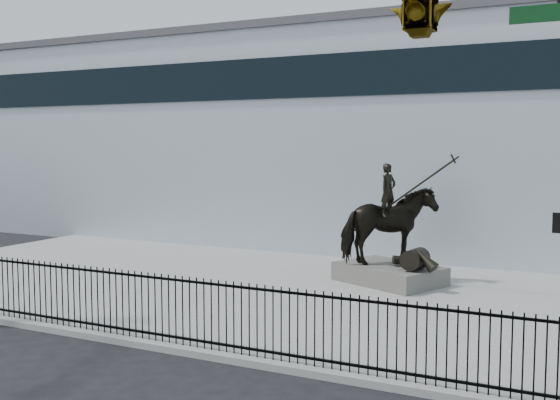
% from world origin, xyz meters
% --- Properties ---
extents(ground, '(120.00, 120.00, 0.00)m').
position_xyz_m(ground, '(0.00, 0.00, 0.00)').
color(ground, black).
rests_on(ground, ground).
extents(plaza, '(30.00, 12.00, 0.15)m').
position_xyz_m(plaza, '(0.00, 7.00, 0.07)').
color(plaza, gray).
rests_on(plaza, ground).
extents(building, '(44.00, 14.00, 9.00)m').
position_xyz_m(building, '(0.00, 20.00, 4.50)').
color(building, silver).
rests_on(building, ground).
extents(picket_fence, '(22.10, 0.10, 1.50)m').
position_xyz_m(picket_fence, '(0.00, 1.25, 0.90)').
color(picket_fence, black).
rests_on(picket_fence, plaza).
extents(statue_plinth, '(3.61, 3.14, 0.57)m').
position_xyz_m(statue_plinth, '(1.56, 9.29, 0.43)').
color(statue_plinth, '#5D5B55').
rests_on(statue_plinth, plaza).
extents(equestrian_statue, '(3.57, 3.02, 3.29)m').
position_xyz_m(equestrian_statue, '(1.61, 9.27, 1.91)').
color(equestrian_statue, black).
rests_on(equestrian_statue, statue_plinth).
extents(traffic_signal_right, '(2.17, 6.86, 7.00)m').
position_xyz_m(traffic_signal_right, '(6.47, -2.00, 4.85)').
color(traffic_signal_right, black).
rests_on(traffic_signal_right, ground).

